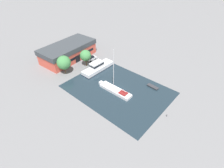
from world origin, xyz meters
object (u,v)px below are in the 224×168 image
motor_cruiser (98,67)px  small_dinghy (153,87)px  quay_tree_near_building (64,63)px  quay_tree_by_water (85,56)px  parked_car (91,58)px  sailboat_moored (115,90)px  warehouse_building (68,51)px

motor_cruiser → small_dinghy: (4.45, -21.38, -1.02)m
quay_tree_near_building → quay_tree_by_water: quay_tree_near_building is taller
parked_car → quay_tree_near_building: bearing=-84.5°
motor_cruiser → quay_tree_by_water: bearing=6.6°
small_dinghy → quay_tree_by_water: bearing=104.1°
quay_tree_near_building → sailboat_moored: 21.36m
quay_tree_near_building → parked_car: (13.36, 0.29, -3.81)m
quay_tree_near_building → motor_cruiser: size_ratio=0.53×
quay_tree_by_water → small_dinghy: quay_tree_by_water is taller
quay_tree_by_water → sailboat_moored: (-4.74, -19.00, -3.87)m
parked_car → motor_cruiser: size_ratio=0.33×
parked_car → small_dinghy: size_ratio=1.12×
quay_tree_by_water → small_dinghy: size_ratio=1.66×
quay_tree_near_building → sailboat_moored: (4.11, -20.58, -4.02)m
small_dinghy → sailboat_moored: bearing=144.3°
quay_tree_near_building → parked_car: 13.89m
motor_cruiser → quay_tree_near_building: bearing=52.5°
small_dinghy → warehouse_building: bearing=102.3°
warehouse_building → quay_tree_near_building: size_ratio=3.29×
small_dinghy → quay_tree_near_building: bearing=119.4°
quay_tree_near_building → small_dinghy: bearing=-63.9°
warehouse_building → sailboat_moored: sailboat_moored is taller
sailboat_moored → motor_cruiser: (5.44, 13.37, 0.67)m
quay_tree_by_water → warehouse_building: bearing=94.0°
warehouse_building → small_dinghy: (5.85, -37.11, -2.87)m
quay_tree_by_water → sailboat_moored: bearing=-104.0°
parked_car → sailboat_moored: 22.83m
quay_tree_near_building → sailboat_moored: size_ratio=0.49×
warehouse_building → motor_cruiser: size_ratio=1.74×
parked_car → sailboat_moored: sailboat_moored is taller
warehouse_building → motor_cruiser: warehouse_building is taller
parked_car → sailboat_moored: bearing=-19.6°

